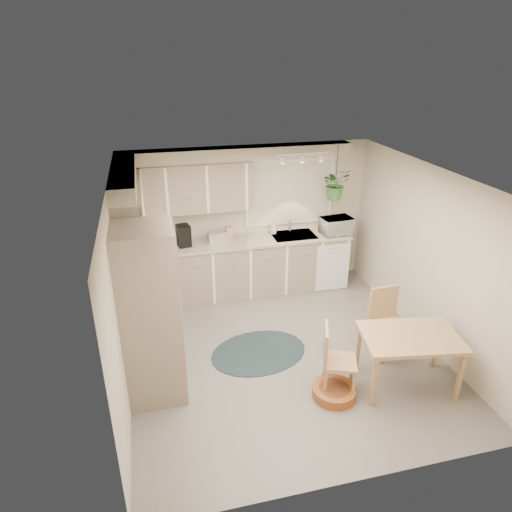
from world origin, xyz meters
name	(u,v)px	position (x,y,z in m)	size (l,w,h in m)	color
floor	(283,352)	(0.00, 0.00, 0.00)	(4.20, 4.20, 0.00)	slate
ceiling	(289,179)	(0.00, 0.00, 2.40)	(4.20, 4.20, 0.00)	white
wall_back	(248,218)	(0.00, 2.10, 1.20)	(4.00, 0.04, 2.40)	#BDB29C
wall_front	(360,382)	(0.00, -2.10, 1.20)	(4.00, 0.04, 2.40)	#BDB29C
wall_left	(120,292)	(-2.00, 0.00, 1.20)	(0.04, 4.20, 2.40)	#BDB29C
wall_right	(428,257)	(2.00, 0.00, 1.20)	(0.04, 4.20, 2.40)	#BDB29C
base_cab_left	(150,307)	(-1.70, 0.88, 0.45)	(0.60, 1.85, 0.90)	gray
base_cab_back	(241,268)	(-0.20, 1.80, 0.45)	(3.60, 0.60, 0.90)	gray
counter_left	(147,277)	(-1.69, 0.88, 0.92)	(0.64, 1.89, 0.04)	tan
counter_back	(240,242)	(-0.20, 1.79, 0.92)	(3.64, 0.64, 0.04)	tan
oven_stack	(151,316)	(-1.68, -0.38, 1.05)	(0.65, 0.65, 2.10)	gray
wall_oven_face	(180,312)	(-1.35, -0.38, 1.05)	(0.02, 0.56, 0.58)	silver
upper_cab_left	(130,211)	(-1.82, 1.00, 1.83)	(0.35, 2.00, 0.75)	gray
upper_cab_back	(186,188)	(-1.00, 1.93, 1.83)	(2.00, 0.35, 0.75)	gray
soffit_left	(123,176)	(-1.85, 1.00, 2.30)	(0.30, 2.00, 0.20)	#BDB29C
soffit_back	(237,154)	(-0.20, 1.95, 2.30)	(3.60, 0.30, 0.20)	#BDB29C
cooktop	(149,295)	(-1.68, 0.30, 0.94)	(0.52, 0.58, 0.02)	silver
range_hood	(144,262)	(-1.70, 0.30, 1.40)	(0.40, 0.60, 0.14)	silver
window_blinds	(290,192)	(0.70, 2.07, 1.60)	(1.40, 0.02, 1.00)	beige
window_frame	(290,192)	(0.70, 2.08, 1.60)	(1.50, 0.02, 1.10)	white
sink	(294,238)	(0.70, 1.80, 0.90)	(0.70, 0.48, 0.10)	#AEB0B6
dishwasher_front	(333,268)	(1.30, 1.49, 0.42)	(0.58, 0.01, 0.83)	silver
track_light_bar	(302,154)	(0.70, 1.55, 2.33)	(0.80, 0.04, 0.04)	silver
wall_clock	(257,159)	(0.15, 2.07, 2.18)	(0.30, 0.30, 0.03)	#E9C752
dining_table	(407,360)	(1.24, -0.96, 0.35)	(1.12, 0.75, 0.71)	tan
chair_left	(340,360)	(0.42, -0.85, 0.43)	(0.40, 0.40, 0.85)	tan
chair_back	(389,324)	(1.33, -0.34, 0.46)	(0.43, 0.43, 0.91)	tan
braided_rug	(259,352)	(-0.33, 0.08, 0.01)	(1.31, 0.98, 0.01)	black
pet_bed	(334,392)	(0.33, -0.96, 0.06)	(0.52, 0.52, 0.12)	#9F4E1F
microwave	(337,224)	(1.41, 1.70, 1.11)	(0.50, 0.28, 0.34)	silver
soap_bottle	(273,231)	(0.39, 1.95, 0.98)	(0.09, 0.19, 0.09)	silver
hanging_plant	(335,187)	(1.34, 1.70, 1.74)	(0.44, 0.49, 0.38)	#346C2B
coffee_maker	(184,236)	(-1.10, 1.80, 1.11)	(0.19, 0.23, 0.34)	black
toaster	(217,237)	(-0.58, 1.82, 1.03)	(0.29, 0.17, 0.18)	#AEB0B6
knife_block	(229,234)	(-0.37, 1.85, 1.05)	(0.10, 0.10, 0.23)	tan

